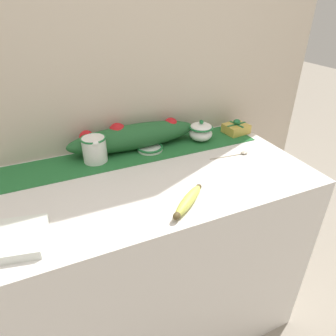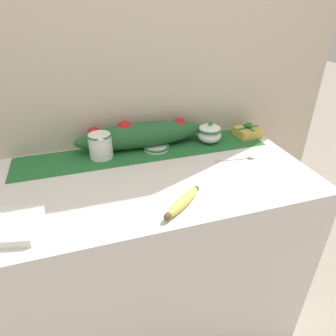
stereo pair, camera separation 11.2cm
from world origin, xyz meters
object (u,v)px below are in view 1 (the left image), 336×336
at_px(cream_pitcher, 94,148).
at_px(spoon, 241,154).
at_px(banana, 188,201).
at_px(napkin_stack, 15,239).
at_px(sugar_bowl, 201,131).
at_px(gift_box, 236,128).
at_px(small_dish, 150,148).

xyz_separation_m(cream_pitcher, spoon, (0.60, -0.20, -0.06)).
bearing_deg(cream_pitcher, banana, -63.37).
bearing_deg(napkin_stack, sugar_bowl, 25.02).
xyz_separation_m(spoon, gift_box, (0.12, 0.20, 0.02)).
height_order(sugar_bowl, gift_box, sugar_bowl).
relative_size(small_dish, banana, 0.67).
relative_size(cream_pitcher, spoon, 0.67).
relative_size(small_dish, napkin_stack, 0.72).
bearing_deg(spoon, banana, -143.02).
bearing_deg(gift_box, banana, -138.88).
xyz_separation_m(small_dish, napkin_stack, (-0.56, -0.38, 0.00)).
height_order(banana, spoon, banana).
distance_m(cream_pitcher, banana, 0.48).
xyz_separation_m(cream_pitcher, sugar_bowl, (0.51, -0.00, -0.01)).
height_order(banana, napkin_stack, banana).
relative_size(cream_pitcher, gift_box, 1.00).
distance_m(small_dish, napkin_stack, 0.68).
xyz_separation_m(sugar_bowl, spoon, (0.09, -0.20, -0.04)).
bearing_deg(cream_pitcher, sugar_bowl, -0.15).
relative_size(sugar_bowl, banana, 0.63).
height_order(spoon, gift_box, gift_box).
xyz_separation_m(small_dish, spoon, (0.35, -0.20, -0.01)).
bearing_deg(small_dish, sugar_bowl, 0.20).
bearing_deg(gift_box, spoon, -119.69).
height_order(sugar_bowl, spoon, sugar_bowl).
relative_size(cream_pitcher, napkin_stack, 0.75).
distance_m(banana, gift_box, 0.66).
relative_size(small_dish, gift_box, 0.95).
distance_m(sugar_bowl, small_dish, 0.26).
height_order(cream_pitcher, sugar_bowl, cream_pitcher).
distance_m(sugar_bowl, spoon, 0.22).
relative_size(spoon, gift_box, 1.48).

